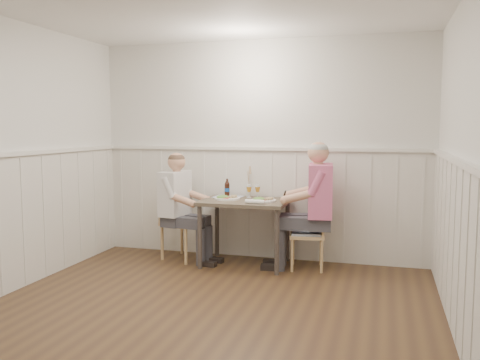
{
  "coord_description": "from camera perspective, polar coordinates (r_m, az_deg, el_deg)",
  "views": [
    {
      "loc": [
        1.44,
        -3.66,
        1.58
      ],
      "look_at": [
        -0.08,
        1.64,
        1.0
      ],
      "focal_mm": 38.0,
      "sensor_mm": 36.0,
      "label": 1
    }
  ],
  "objects": [
    {
      "name": "beer_bottle",
      "position": [
        6.04,
        -1.46,
        -0.98
      ],
      "size": [
        0.06,
        0.06,
        0.22
      ],
      "color": "black",
      "rests_on": "dining_table"
    },
    {
      "name": "chair_right",
      "position": [
        5.72,
        8.05,
        -5.69
      ],
      "size": [
        0.42,
        0.42,
        0.79
      ],
      "color": "tan",
      "rests_on": "ground"
    },
    {
      "name": "beer_glass_a",
      "position": [
        5.94,
        1.99,
        -1.0
      ],
      "size": [
        0.06,
        0.06,
        0.16
      ],
      "color": "silver",
      "rests_on": "dining_table"
    },
    {
      "name": "chair_left",
      "position": [
        6.14,
        -6.77,
        -4.3
      ],
      "size": [
        0.53,
        0.53,
        0.9
      ],
      "color": "tan",
      "rests_on": "ground"
    },
    {
      "name": "plate_diner",
      "position": [
        5.82,
        -1.61,
        -1.96
      ],
      "size": [
        0.29,
        0.29,
        0.07
      ],
      "color": "white",
      "rests_on": "dining_table"
    },
    {
      "name": "gingham_mat",
      "position": [
        6.02,
        -1.34,
        -1.89
      ],
      "size": [
        0.34,
        0.28,
        0.01
      ],
      "color": "#5E73A1",
      "rests_on": "dining_table"
    },
    {
      "name": "diner_cream",
      "position": [
        6.03,
        -6.97,
        -3.91
      ],
      "size": [
        0.64,
        0.45,
        1.3
      ],
      "color": "#3F3F47",
      "rests_on": "ground"
    },
    {
      "name": "plate_man",
      "position": [
        5.67,
        2.56,
        -2.19
      ],
      "size": [
        0.28,
        0.28,
        0.07
      ],
      "color": "white",
      "rests_on": "dining_table"
    },
    {
      "name": "rolled_napkin",
      "position": [
        5.49,
        1.68,
        -2.45
      ],
      "size": [
        0.21,
        0.05,
        0.05
      ],
      "color": "white",
      "rests_on": "dining_table"
    },
    {
      "name": "room_shell",
      "position": [
        3.94,
        -5.5,
        5.08
      ],
      "size": [
        4.04,
        4.54,
        2.6
      ],
      "color": "silver",
      "rests_on": "ground"
    },
    {
      "name": "wainscot",
      "position": [
        4.67,
        -2.3,
        -5.01
      ],
      "size": [
        4.0,
        4.49,
        1.34
      ],
      "color": "silver",
      "rests_on": "ground"
    },
    {
      "name": "man_in_pink",
      "position": [
        5.65,
        8.54,
        -4.0
      ],
      "size": [
        0.7,
        0.49,
        1.44
      ],
      "color": "#3F3F47",
      "rests_on": "ground"
    },
    {
      "name": "ground_plane",
      "position": [
        4.24,
        -5.29,
        -15.9
      ],
      "size": [
        4.5,
        4.5,
        0.0
      ],
      "primitive_type": "plane",
      "color": "#442E1D"
    },
    {
      "name": "dining_table",
      "position": [
        5.78,
        0.55,
        -3.23
      ],
      "size": [
        0.97,
        0.7,
        0.75
      ],
      "color": "#4D4233",
      "rests_on": "ground"
    },
    {
      "name": "beer_glass_b",
      "position": [
        5.93,
        1.02,
        -1.0
      ],
      "size": [
        0.06,
        0.06,
        0.16
      ],
      "color": "silver",
      "rests_on": "dining_table"
    },
    {
      "name": "grass_vase",
      "position": [
        6.06,
        0.88,
        -0.24
      ],
      "size": [
        0.04,
        0.04,
        0.38
      ],
      "color": "silver",
      "rests_on": "dining_table"
    }
  ]
}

